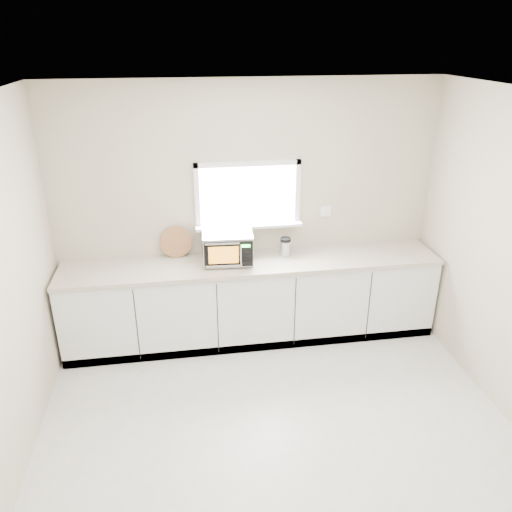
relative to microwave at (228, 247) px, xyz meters
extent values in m
plane|color=beige|center=(0.25, -1.71, -1.09)|extent=(4.00, 4.00, 0.00)
cube|color=#B6A890|center=(0.25, 0.29, 0.26)|extent=(4.00, 0.02, 2.70)
cube|color=white|center=(0.25, 0.27, 0.46)|extent=(1.00, 0.02, 0.60)
cube|color=white|center=(0.25, 0.21, 0.14)|extent=(1.12, 0.16, 0.03)
cube|color=white|center=(0.25, 0.26, 0.79)|extent=(1.10, 0.04, 0.05)
cube|color=white|center=(0.25, 0.26, 0.14)|extent=(1.10, 0.04, 0.05)
cube|color=white|center=(-0.28, 0.26, 0.46)|extent=(0.05, 0.04, 0.70)
cube|color=white|center=(0.77, 0.26, 0.46)|extent=(0.05, 0.04, 0.70)
cube|color=white|center=(1.10, 0.28, 0.23)|extent=(0.12, 0.01, 0.12)
cube|color=silver|center=(0.25, -0.01, -0.65)|extent=(3.92, 0.60, 0.88)
cube|color=#B5AB95|center=(0.25, -0.02, -0.19)|extent=(3.92, 0.64, 0.04)
cylinder|color=black|center=(-0.22, -0.13, -0.16)|extent=(0.02, 0.02, 0.01)
cylinder|color=black|center=(-0.20, 0.17, -0.16)|extent=(0.02, 0.02, 0.01)
cylinder|color=black|center=(0.20, -0.16, -0.16)|extent=(0.02, 0.02, 0.01)
cylinder|color=black|center=(0.22, 0.14, -0.16)|extent=(0.02, 0.02, 0.01)
cube|color=#A8ABB0|center=(0.00, 0.01, 0.00)|extent=(0.52, 0.41, 0.30)
cube|color=black|center=(-0.01, -0.19, 0.00)|extent=(0.48, 0.04, 0.26)
cube|color=#FFA426|center=(-0.06, -0.19, 0.00)|extent=(0.29, 0.02, 0.18)
cylinder|color=silver|center=(0.11, -0.22, 0.00)|extent=(0.02, 0.02, 0.23)
cube|color=black|center=(0.16, -0.20, 0.00)|extent=(0.12, 0.01, 0.26)
cube|color=#19FF33|center=(0.16, -0.21, 0.09)|extent=(0.08, 0.01, 0.03)
cube|color=silver|center=(0.00, 0.01, 0.15)|extent=(0.52, 0.41, 0.01)
cube|color=#3E2216|center=(-0.19, -0.05, -0.04)|extent=(0.16, 0.23, 0.25)
cube|color=black|center=(-0.20, -0.11, 0.06)|extent=(0.03, 0.04, 0.09)
cube|color=black|center=(-0.17, -0.10, 0.07)|extent=(0.03, 0.04, 0.09)
cube|color=black|center=(-0.14, -0.09, 0.05)|extent=(0.03, 0.04, 0.09)
cube|color=black|center=(-0.19, -0.10, 0.08)|extent=(0.03, 0.04, 0.09)
cube|color=black|center=(-0.15, -0.09, 0.08)|extent=(0.03, 0.04, 0.09)
cylinder|color=olive|center=(-0.52, 0.23, 0.00)|extent=(0.33, 0.08, 0.33)
cylinder|color=#A8ABB0|center=(0.62, 0.07, -0.09)|extent=(0.14, 0.14, 0.16)
cylinder|color=black|center=(0.62, 0.07, 0.01)|extent=(0.13, 0.13, 0.04)
camera|label=1|loc=(-0.45, -4.66, 1.98)|focal=35.00mm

